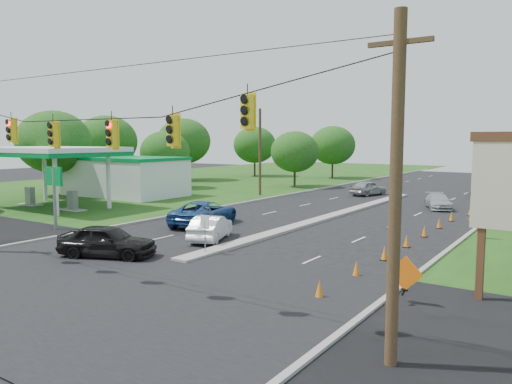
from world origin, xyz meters
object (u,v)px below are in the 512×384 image
Objects in this scene: white_sedan at (211,228)px; blue_pickup at (204,213)px; black_sedan at (107,241)px; gas_station at (114,172)px.

white_sedan is 0.73× the size of blue_pickup.
black_sedan is 10.16m from blue_pickup.
gas_station is at bearing 26.76° from black_sedan.
black_sedan is 1.09× the size of white_sedan.
black_sedan is at bearing 89.29° from blue_pickup.
gas_station reaches higher than blue_pickup.
blue_pickup reaches higher than black_sedan.
gas_station is 3.26× the size of blue_pickup.
white_sedan is at bearing -36.46° from black_sedan.
blue_pickup is (-3.60, 3.77, 0.11)m from white_sedan.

